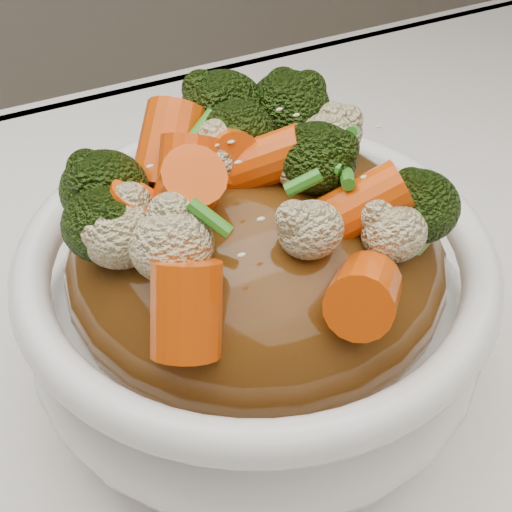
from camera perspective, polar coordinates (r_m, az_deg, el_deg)
name	(u,v)px	position (r m, az deg, el deg)	size (l,w,h in m)	color
tablecloth	(346,425)	(0.42, 7.19, -13.25)	(1.20, 0.80, 0.04)	white
bowl	(256,306)	(0.39, 0.00, -4.03)	(0.24, 0.24, 0.10)	white
sauce_base	(256,261)	(0.36, 0.00, -0.40)	(0.19, 0.19, 0.11)	#532F0E
carrots	(256,145)	(0.32, 0.00, 8.88)	(0.19, 0.19, 0.06)	#DE4A07
broccoli	(256,147)	(0.32, 0.00, 8.71)	(0.19, 0.19, 0.05)	black
cauliflower	(256,151)	(0.32, 0.00, 8.38)	(0.19, 0.19, 0.04)	beige
scallions	(256,143)	(0.32, 0.00, 9.05)	(0.14, 0.14, 0.02)	#2B7A1C
sesame_seeds	(256,143)	(0.32, 0.00, 9.05)	(0.17, 0.17, 0.01)	beige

